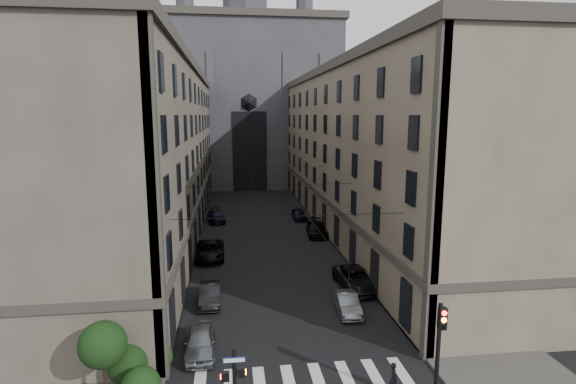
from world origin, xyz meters
name	(u,v)px	position (x,y,z in m)	size (l,w,h in m)	color
sidewalk_left	(170,232)	(-10.50, 36.00, 0.07)	(7.00, 80.00, 0.15)	#383533
sidewalk_right	(347,226)	(10.50, 36.00, 0.07)	(7.00, 80.00, 0.15)	#383533
zebra_crossing	(304,381)	(0.00, 5.00, 0.01)	(11.00, 3.20, 0.01)	beige
building_left	(140,152)	(-13.44, 36.00, 9.34)	(13.60, 60.60, 18.85)	#484137
building_right	(373,150)	(13.44, 36.00, 9.34)	(13.60, 60.60, 18.85)	brown
gothic_tower	(246,92)	(0.00, 74.96, 17.80)	(35.00, 23.00, 58.00)	#2D2D33
traffic_light_right	(439,345)	(5.60, 1.92, 3.29)	(0.34, 0.50, 5.20)	black
shrub_cluster	(124,361)	(-8.72, 5.01, 1.80)	(3.90, 4.40, 3.90)	black
tram_wires	(261,169)	(0.00, 35.63, 7.25)	(14.00, 60.00, 0.43)	black
car_left_near	(200,342)	(-5.39, 8.43, 0.72)	(1.71, 4.25, 1.45)	slate
car_left_midnear	(210,294)	(-5.13, 15.32, 0.69)	(1.47, 4.22, 1.39)	black
car_left_midfar	(210,250)	(-5.55, 25.80, 0.78)	(2.59, 5.61, 1.56)	black
car_left_far	(216,216)	(-5.42, 40.69, 0.70)	(1.96, 4.83, 1.40)	black
car_right_near	(347,303)	(4.29, 12.63, 0.65)	(1.38, 3.97, 1.31)	slate
car_right_midnear	(357,279)	(6.12, 16.77, 0.78)	(2.59, 5.61, 1.56)	black
car_right_midfar	(317,229)	(6.01, 32.57, 0.75)	(2.11, 5.18, 1.50)	black
car_right_far	(299,214)	(5.26, 40.63, 0.70)	(1.65, 4.10, 1.40)	black
pedestrian	(394,377)	(4.20, 3.55, 0.78)	(0.57, 0.37, 1.55)	black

